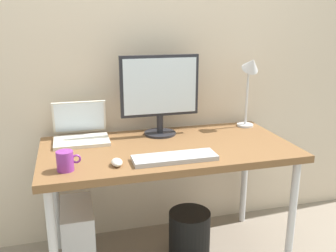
% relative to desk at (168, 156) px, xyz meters
% --- Properties ---
extents(back_wall, '(4.40, 0.04, 2.60)m').
position_rel_desk_xyz_m(back_wall, '(0.00, 0.42, 0.61)').
color(back_wall, beige).
rests_on(back_wall, ground_plane).
extents(desk, '(1.44, 0.72, 0.75)m').
position_rel_desk_xyz_m(desk, '(0.00, 0.00, 0.00)').
color(desk, brown).
rests_on(desk, ground_plane).
extents(monitor, '(0.49, 0.20, 0.50)m').
position_rel_desk_xyz_m(monitor, '(0.01, 0.23, 0.34)').
color(monitor, '#232328').
rests_on(monitor, desk).
extents(laptop, '(0.32, 0.27, 0.23)m').
position_rel_desk_xyz_m(laptop, '(-0.48, 0.25, 0.12)').
color(laptop, silver).
rests_on(laptop, desk).
extents(desk_lamp, '(0.11, 0.16, 0.49)m').
position_rel_desk_xyz_m(desk_lamp, '(0.62, 0.23, 0.41)').
color(desk_lamp, silver).
rests_on(desk_lamp, desk).
extents(keyboard, '(0.44, 0.14, 0.02)m').
position_rel_desk_xyz_m(keyboard, '(-0.02, -0.22, 0.08)').
color(keyboard, '#B2B2B7').
rests_on(keyboard, desk).
extents(mouse, '(0.06, 0.09, 0.03)m').
position_rel_desk_xyz_m(mouse, '(-0.32, -0.22, 0.08)').
color(mouse, silver).
rests_on(mouse, desk).
extents(coffee_mug, '(0.12, 0.08, 0.10)m').
position_rel_desk_xyz_m(coffee_mug, '(-0.57, -0.22, 0.11)').
color(coffee_mug, purple).
rests_on(coffee_mug, desk).
extents(computer_tower, '(0.18, 0.36, 0.42)m').
position_rel_desk_xyz_m(computer_tower, '(-0.54, 0.03, -0.48)').
color(computer_tower, silver).
rests_on(computer_tower, ground_plane).
extents(wastebasket, '(0.26, 0.26, 0.30)m').
position_rel_desk_xyz_m(wastebasket, '(0.14, 0.00, -0.54)').
color(wastebasket, black).
rests_on(wastebasket, ground_plane).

